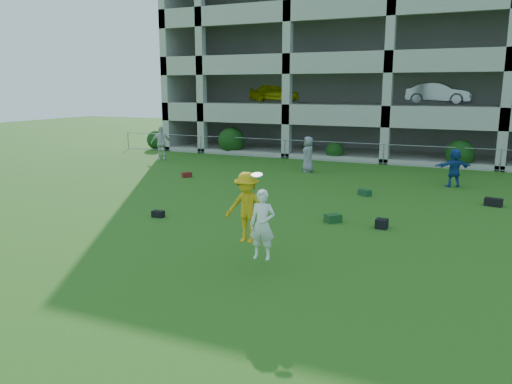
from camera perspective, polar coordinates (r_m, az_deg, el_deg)
The scene contains 14 objects.
ground at distance 11.69m, azimuth -2.95°, elevation -9.82°, with size 100.00×100.00×0.00m, color #235114.
bystander_b at distance 30.77m, azimuth -10.82°, elevation 5.50°, with size 1.18×0.49×2.02m, color silver.
bystander_c at distance 25.97m, azimuth 5.98°, elevation 4.31°, with size 0.90×0.59×1.84m, color gray.
bystander_d at distance 23.60m, azimuth 21.71°, elevation 2.60°, with size 1.58×0.50×1.71m, color navy.
bag_black_b at distance 17.24m, azimuth -11.12°, elevation -2.48°, with size 0.40×0.25×0.22m, color black.
bag_green_c at distance 16.48m, azimuth 8.79°, elevation -2.99°, with size 0.50×0.35×0.26m, color #173D16.
crate_d at distance 16.06m, azimuth 14.17°, elevation -3.53°, with size 0.35×0.35×0.30m, color black.
bag_black_e at distance 20.45m, azimuth 25.50°, elevation -1.05°, with size 0.60×0.30×0.30m, color black.
bag_red_f at distance 24.63m, azimuth -7.92°, elevation 1.96°, with size 0.45×0.28×0.24m, color #550E12.
bag_green_g at distance 20.71m, azimuth 12.32°, elevation -0.07°, with size 0.50×0.30×0.25m, color #163C24.
frisbee_contest at distance 12.07m, azimuth -0.64°, elevation -2.22°, with size 1.49×0.98×1.98m.
parking_garage at distance 37.71m, azimuth 17.21°, elevation 13.95°, with size 30.00×14.00×12.00m.
fence at distance 29.30m, azimuth 14.37°, elevation 4.25°, with size 36.06×0.06×1.20m.
shrub_row at distance 29.47m, azimuth 23.55°, elevation 5.43°, with size 34.38×2.52×3.50m.
Camera 1 is at (5.02, -9.63, 4.32)m, focal length 35.00 mm.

